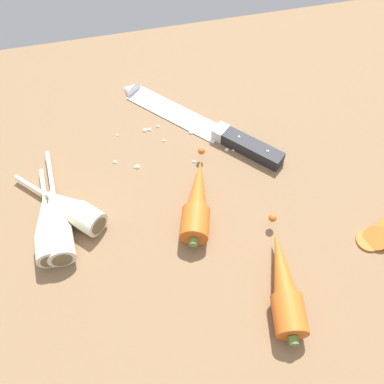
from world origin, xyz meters
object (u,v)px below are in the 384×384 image
object	(u,v)px
chefs_knife	(193,121)
parsnip_mid_right	(56,219)
parsnip_front	(70,208)
whole_carrot_second	(284,284)
parsnip_mid_left	(47,227)
whole_carrot	(197,201)

from	to	relation	value
chefs_knife	parsnip_mid_right	size ratio (longest dim) A/B	1.31
chefs_knife	parsnip_mid_right	bearing A→B (deg)	-146.72
parsnip_front	parsnip_mid_right	xyz separation A→B (cm)	(-2.10, -1.61, -0.00)
whole_carrot_second	parsnip_mid_right	bearing A→B (deg)	148.71
parsnip_front	parsnip_mid_left	bearing A→B (deg)	-142.33
parsnip_front	parsnip_mid_right	bearing A→B (deg)	-142.51
whole_carrot	parsnip_mid_right	size ratio (longest dim) A/B	0.82
parsnip_mid_right	parsnip_front	bearing A→B (deg)	37.49
whole_carrot	parsnip_mid_left	bearing A→B (deg)	178.25
chefs_knife	whole_carrot_second	world-z (taller)	whole_carrot_second
whole_carrot_second	parsnip_front	xyz separation A→B (cm)	(-26.92, 19.25, -0.12)
whole_carrot_second	parsnip_mid_left	distance (cm)	34.62
whole_carrot	parsnip_front	size ratio (longest dim) A/B	1.21
chefs_knife	parsnip_mid_left	bearing A→B (deg)	-146.47
chefs_knife	whole_carrot	bearing A→B (deg)	-102.24
parsnip_mid_right	chefs_knife	bearing A→B (deg)	33.28
whole_carrot	parsnip_mid_right	bearing A→B (deg)	175.21
chefs_knife	parsnip_mid_left	world-z (taller)	parsnip_mid_left
whole_carrot	parsnip_front	world-z (taller)	whole_carrot
whole_carrot_second	parsnip_mid_right	world-z (taller)	whole_carrot_second
parsnip_mid_left	whole_carrot	bearing A→B (deg)	-1.75
parsnip_front	parsnip_mid_left	world-z (taller)	same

